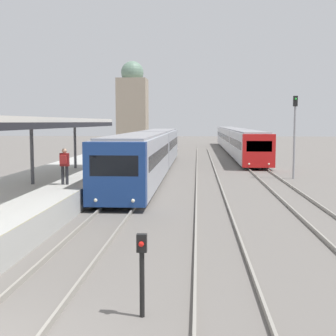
% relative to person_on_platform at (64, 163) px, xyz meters
% --- Properties ---
extents(platform_canopy, '(4.00, 19.03, 3.06)m').
position_rel_person_on_platform_xyz_m(platform_canopy, '(-1.47, 0.03, 1.94)').
color(platform_canopy, beige).
rests_on(platform_canopy, station_platform).
extents(person_on_platform, '(0.40, 0.40, 1.66)m').
position_rel_person_on_platform_xyz_m(person_on_platform, '(0.00, 0.00, 0.00)').
color(person_on_platform, '#2D2D33').
rests_on(person_on_platform, station_platform).
extents(train_near, '(2.68, 31.42, 3.15)m').
position_rel_person_on_platform_xyz_m(train_near, '(2.59, 14.05, -0.24)').
color(train_near, navy).
rests_on(train_near, ground_plane).
extents(train_far, '(2.58, 46.79, 3.04)m').
position_rel_person_on_platform_xyz_m(train_far, '(10.94, 39.45, -0.30)').
color(train_far, red).
rests_on(train_far, ground_plane).
extents(signal_post_near, '(0.20, 0.22, 1.68)m').
position_rel_person_on_platform_xyz_m(signal_post_near, '(5.00, -12.05, -0.93)').
color(signal_post_near, black).
rests_on(signal_post_near, ground_plane).
extents(signal_mast_far, '(0.28, 0.29, 5.61)m').
position_rel_person_on_platform_xyz_m(signal_mast_far, '(12.64, 11.15, 1.50)').
color(signal_mast_far, gray).
rests_on(signal_mast_far, ground_plane).
extents(distant_domed_building, '(4.01, 4.01, 12.14)m').
position_rel_person_on_platform_xyz_m(distant_domed_building, '(-2.86, 43.38, 3.79)').
color(distant_domed_building, gray).
rests_on(distant_domed_building, ground_plane).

